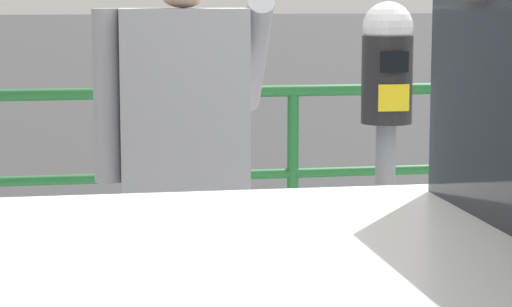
% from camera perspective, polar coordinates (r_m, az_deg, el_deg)
% --- Properties ---
extents(parking_meter, '(0.17, 0.18, 1.45)m').
position_cam_1_polar(parking_meter, '(3.77, 6.83, 1.90)').
color(parking_meter, slate).
rests_on(parking_meter, sidewalk_curb).
extents(pedestrian_at_meter, '(0.63, 0.56, 1.65)m').
position_cam_1_polar(pedestrian_at_meter, '(3.70, -3.75, -0.03)').
color(pedestrian_at_meter, '#1E233F').
rests_on(pedestrian_at_meter, sidewalk_curb).
extents(background_railing, '(24.06, 0.06, 1.00)m').
position_cam_1_polar(background_railing, '(5.75, 1.95, 0.85)').
color(background_railing, '#1E602D').
rests_on(background_railing, sidewalk_curb).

